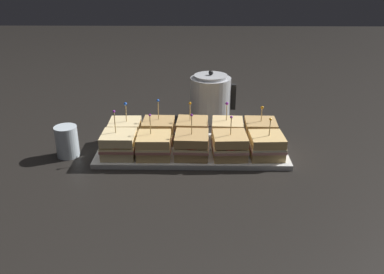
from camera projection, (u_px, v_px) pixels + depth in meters
ground_plane at (192, 152)px, 1.48m from camera, size 6.00×6.00×0.00m
serving_platter at (192, 150)px, 1.47m from camera, size 0.67×0.27×0.02m
sandwich_front_far_left at (119, 145)px, 1.40m from camera, size 0.12×0.12×0.16m
sandwich_front_left at (154, 146)px, 1.40m from camera, size 0.12×0.12×0.15m
sandwich_front_center at (192, 145)px, 1.39m from camera, size 0.12×0.12×0.16m
sandwich_front_right at (230, 146)px, 1.39m from camera, size 0.12×0.12×0.15m
sandwich_front_far_right at (266, 146)px, 1.39m from camera, size 0.12×0.12×0.14m
sandwich_back_far_left at (125, 131)px, 1.52m from camera, size 0.12×0.12×0.15m
sandwich_back_left at (159, 131)px, 1.51m from camera, size 0.12×0.12×0.16m
sandwich_back_center at (192, 130)px, 1.51m from camera, size 0.12×0.12×0.15m
sandwich_back_right at (227, 131)px, 1.51m from camera, size 0.12×0.12×0.15m
sandwich_back_far_right at (260, 131)px, 1.51m from camera, size 0.12×0.12×0.14m
kettle_steel at (211, 98)px, 1.75m from camera, size 0.19×0.17×0.22m
drinking_glass at (67, 141)px, 1.43m from camera, size 0.08×0.08×0.11m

